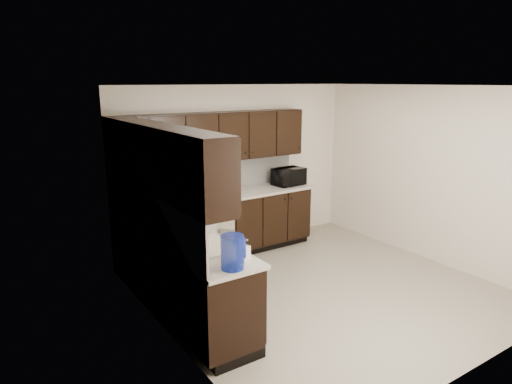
# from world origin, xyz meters

# --- Properties ---
(floor) EXTENTS (4.00, 4.00, 0.00)m
(floor) POSITION_xyz_m (0.00, 0.00, 0.00)
(floor) COLOR #A29986
(floor) RESTS_ON ground
(ceiling) EXTENTS (4.00, 4.00, 0.00)m
(ceiling) POSITION_xyz_m (0.00, 0.00, 2.50)
(ceiling) COLOR white
(ceiling) RESTS_ON wall_back
(wall_back) EXTENTS (4.00, 0.02, 2.50)m
(wall_back) POSITION_xyz_m (0.00, 2.00, 1.25)
(wall_back) COLOR beige
(wall_back) RESTS_ON floor
(wall_left) EXTENTS (0.02, 4.00, 2.50)m
(wall_left) POSITION_xyz_m (-2.00, 0.00, 1.25)
(wall_left) COLOR beige
(wall_left) RESTS_ON floor
(wall_right) EXTENTS (0.02, 4.00, 2.50)m
(wall_right) POSITION_xyz_m (2.00, 0.00, 1.25)
(wall_right) COLOR beige
(wall_right) RESTS_ON floor
(wall_front) EXTENTS (4.00, 0.02, 2.50)m
(wall_front) POSITION_xyz_m (0.00, -2.00, 1.25)
(wall_front) COLOR beige
(wall_front) RESTS_ON floor
(lower_cabinets) EXTENTS (3.00, 2.80, 0.90)m
(lower_cabinets) POSITION_xyz_m (-1.01, 1.11, 0.41)
(lower_cabinets) COLOR black
(lower_cabinets) RESTS_ON floor
(countertop) EXTENTS (3.03, 2.83, 0.04)m
(countertop) POSITION_xyz_m (-1.01, 1.11, 0.92)
(countertop) COLOR #BDB4A4
(countertop) RESTS_ON lower_cabinets
(backsplash) EXTENTS (3.00, 2.80, 0.48)m
(backsplash) POSITION_xyz_m (-1.22, 1.32, 1.18)
(backsplash) COLOR white
(backsplash) RESTS_ON countertop
(upper_cabinets) EXTENTS (3.00, 2.80, 0.70)m
(upper_cabinets) POSITION_xyz_m (-1.10, 1.20, 1.77)
(upper_cabinets) COLOR black
(upper_cabinets) RESTS_ON wall_back
(dishwasher) EXTENTS (0.58, 0.04, 0.78)m
(dishwasher) POSITION_xyz_m (-0.70, 1.41, 0.55)
(dishwasher) COLOR beige
(dishwasher) RESTS_ON lower_cabinets
(sink) EXTENTS (0.54, 0.82, 0.42)m
(sink) POSITION_xyz_m (-1.68, -0.01, 0.88)
(sink) COLOR beige
(sink) RESTS_ON countertop
(microwave) EXTENTS (0.52, 0.38, 0.27)m
(microwave) POSITION_xyz_m (0.75, 1.66, 1.07)
(microwave) COLOR black
(microwave) RESTS_ON countertop
(soap_bottle_a) EXTENTS (0.12, 0.13, 0.21)m
(soap_bottle_a) POSITION_xyz_m (-1.51, -0.60, 1.05)
(soap_bottle_a) COLOR gray
(soap_bottle_a) RESTS_ON countertop
(soap_bottle_b) EXTENTS (0.12, 0.12, 0.26)m
(soap_bottle_b) POSITION_xyz_m (-1.81, 0.91, 1.07)
(soap_bottle_b) COLOR gray
(soap_bottle_b) RESTS_ON countertop
(toaster_oven) EXTENTS (0.41, 0.31, 0.25)m
(toaster_oven) POSITION_xyz_m (-1.75, 1.74, 1.07)
(toaster_oven) COLOR silver
(toaster_oven) RESTS_ON countertop
(storage_bin) EXTENTS (0.59, 0.48, 0.20)m
(storage_bin) POSITION_xyz_m (-1.62, 0.39, 1.04)
(storage_bin) COLOR white
(storage_bin) RESTS_ON countertop
(blue_pitcher) EXTENTS (0.25, 0.25, 0.31)m
(blue_pitcher) POSITION_xyz_m (-1.69, -0.70, 1.09)
(blue_pitcher) COLOR navy
(blue_pitcher) RESTS_ON countertop
(teal_tumbler) EXTENTS (0.11, 0.11, 0.22)m
(teal_tumbler) POSITION_xyz_m (-1.48, 0.70, 1.05)
(teal_tumbler) COLOR #0C8873
(teal_tumbler) RESTS_ON countertop
(paper_towel_roll) EXTENTS (0.16, 0.16, 0.29)m
(paper_towel_roll) POSITION_xyz_m (-1.63, 1.35, 1.09)
(paper_towel_roll) COLOR white
(paper_towel_roll) RESTS_ON countertop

